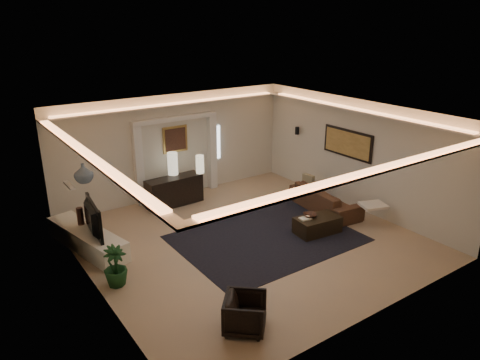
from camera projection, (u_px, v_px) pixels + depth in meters
floor at (248, 240)px, 10.41m from camera, size 7.00×7.00×0.00m
ceiling at (249, 116)px, 9.43m from camera, size 7.00×7.00×0.00m
wall_back at (175, 146)px, 12.62m from camera, size 7.00×0.00×7.00m
wall_front at (376, 242)px, 7.22m from camera, size 7.00×0.00×7.00m
wall_left at (89, 219)px, 8.04m from camera, size 0.00×7.00×7.00m
wall_right at (356, 155)px, 11.81m from camera, size 0.00×7.00×7.00m
cove_soffit at (248, 129)px, 9.53m from camera, size 7.00×7.00×0.04m
daylight_slit at (216, 142)px, 13.37m from camera, size 0.25×0.03×1.00m
area_rug at (267, 238)px, 10.47m from camera, size 4.00×3.00×0.01m
pilaster_left at (139, 166)px, 12.05m from camera, size 0.22×0.20×2.20m
pilaster_right at (212, 152)px, 13.29m from camera, size 0.22×0.20×2.20m
alcove_header at (175, 118)px, 12.28m from camera, size 2.52×0.20×0.12m
painting_frame at (175, 139)px, 12.53m from camera, size 0.74×0.04×0.74m
painting_canvas at (176, 139)px, 12.51m from camera, size 0.62×0.02×0.62m
art_panel_frame at (348, 143)px, 11.94m from camera, size 0.04×1.64×0.74m
art_panel_gold at (347, 143)px, 11.92m from camera, size 0.02×1.50×0.62m
wall_sconce at (297, 131)px, 13.36m from camera, size 0.12×0.12×0.22m
wall_niche at (69, 185)px, 9.08m from camera, size 0.10×0.55×0.04m
console at (174, 191)px, 12.25m from camera, size 1.57×0.55×0.78m
lamp_left at (173, 164)px, 12.26m from camera, size 0.36×0.36×0.62m
lamp_right at (200, 163)px, 12.37m from camera, size 0.23×0.23×0.50m
media_ledge at (87, 239)px, 9.96m from camera, size 1.13×2.53×0.46m
tv at (88, 219)px, 9.54m from camera, size 1.28×0.30×0.73m
figurine at (80, 217)px, 10.08m from camera, size 0.17×0.17×0.40m
ginger_jar at (83, 173)px, 9.11m from camera, size 0.45×0.45×0.40m
plant at (115, 266)px, 8.52m from camera, size 0.58×0.58×0.80m
sofa at (325, 199)px, 11.92m from camera, size 2.22×1.08×0.62m
throw_blanket at (373, 205)px, 10.92m from camera, size 0.72×0.65×0.06m
throw_pillow at (308, 181)px, 12.59m from camera, size 0.16×0.36×0.35m
coffee_table at (317, 225)px, 10.69m from camera, size 1.12×0.69×0.40m
bowl at (310, 215)px, 10.63m from camera, size 0.42×0.42×0.08m
magazine at (305, 218)px, 10.52m from camera, size 0.29×0.23×0.03m
armchair at (245, 313)px, 7.32m from camera, size 0.95×0.95×0.62m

